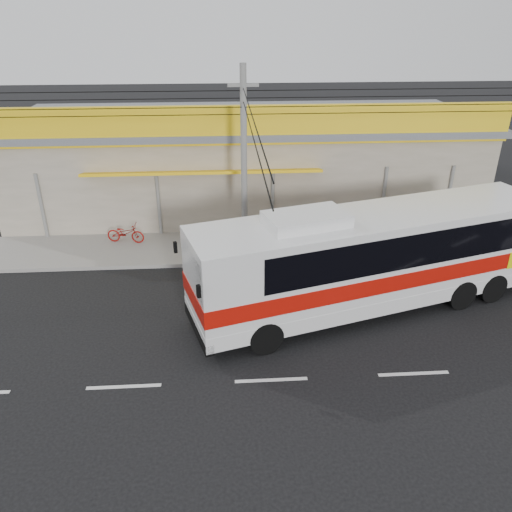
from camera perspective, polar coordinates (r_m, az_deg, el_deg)
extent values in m
plane|color=black|center=(16.11, 0.90, -8.26)|extent=(120.00, 120.00, 0.00)
cube|color=gray|center=(21.28, -0.42, 1.09)|extent=(30.00, 3.20, 0.15)
cube|color=gray|center=(25.82, -1.20, 10.47)|extent=(22.00, 8.00, 4.20)
cube|color=#505357|center=(25.30, -1.25, 15.38)|extent=(22.60, 8.60, 0.30)
cube|color=yellow|center=(21.16, -0.71, 14.74)|extent=(22.00, 0.24, 1.60)
cube|color=#B30911|center=(21.12, -6.32, 14.56)|extent=(9.00, 0.10, 1.20)
cube|color=#187615|center=(22.44, 16.66, 14.36)|extent=(2.40, 0.10, 1.10)
cube|color=navy|center=(23.50, 23.03, 13.90)|extent=(2.20, 0.10, 1.10)
cube|color=#B30911|center=(22.51, -24.90, 13.10)|extent=(3.00, 0.10, 1.10)
cube|color=yellow|center=(21.43, -6.08, 9.51)|extent=(10.00, 1.20, 0.37)
cube|color=silver|center=(16.73, 13.37, 0.00)|extent=(12.37, 5.87, 2.94)
cube|color=#B20F07|center=(16.88, 13.25, -1.08)|extent=(12.42, 5.92, 0.56)
cube|color=#D1DB0B|center=(20.11, 25.98, 1.40)|extent=(2.29, 2.95, 0.61)
cube|color=black|center=(16.84, 15.63, 2.38)|extent=(10.44, 5.34, 1.11)
cube|color=black|center=(14.32, -7.04, -2.06)|extent=(0.79, 2.18, 1.52)
cube|color=silver|center=(14.87, 5.78, 4.20)|extent=(2.73, 2.05, 0.36)
cylinder|color=black|center=(14.80, 1.09, -9.27)|extent=(1.10, 0.61, 1.05)
cylinder|color=black|center=(16.60, -1.79, -4.95)|extent=(1.10, 0.61, 1.05)
cylinder|color=black|center=(19.09, 25.35, -3.27)|extent=(1.10, 0.61, 1.05)
cylinder|color=black|center=(20.52, 21.04, -0.39)|extent=(1.10, 0.61, 1.05)
imported|color=maroon|center=(22.06, -14.70, 2.56)|extent=(1.71, 0.87, 0.85)
cylinder|color=slate|center=(19.40, -1.37, 10.14)|extent=(0.24, 0.24, 7.48)
cube|color=slate|center=(18.79, -1.48, 18.94)|extent=(1.12, 0.11, 0.11)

